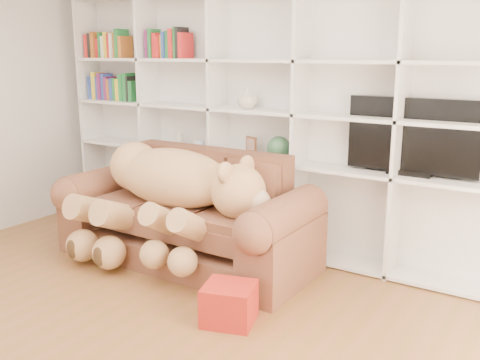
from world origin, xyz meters
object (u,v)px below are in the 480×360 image
Objects in this scene: teddy_bear at (167,191)px; gift_box at (229,304)px; sofa at (189,220)px; tv at (413,137)px.

teddy_bear is 5.02× the size of gift_box.
teddy_bear reaches higher than gift_box.
gift_box is (0.95, -0.77, -0.23)m from sofa.
gift_box is at bearing -30.12° from teddy_bear.
tv is at bearing 62.16° from gift_box.
teddy_bear is 1.29m from gift_box.
sofa is 1.25m from gift_box.
teddy_bear is at bearing -110.32° from sofa.
teddy_bear reaches higher than sofa.
tv is (0.78, 1.47, 1.03)m from gift_box.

